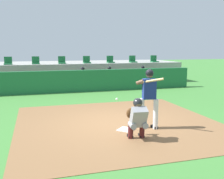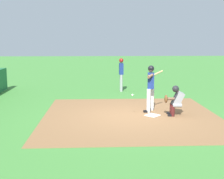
% 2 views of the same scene
% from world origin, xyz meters
% --- Properties ---
extents(ground_plane, '(80.00, 80.00, 0.00)m').
position_xyz_m(ground_plane, '(0.00, 0.00, 0.00)').
color(ground_plane, '#428438').
extents(dirt_infield, '(6.40, 6.40, 0.01)m').
position_xyz_m(dirt_infield, '(0.00, 0.00, 0.01)').
color(dirt_infield, olive).
rests_on(dirt_infield, ground).
extents(home_plate, '(0.62, 0.62, 0.02)m').
position_xyz_m(home_plate, '(0.00, -0.80, 0.02)').
color(home_plate, white).
rests_on(home_plate, dirt_infield).
extents(batter_at_plate, '(0.64, 0.81, 1.80)m').
position_xyz_m(batter_at_plate, '(0.69, -0.83, 1.04)').
color(batter_at_plate, silver).
rests_on(batter_at_plate, ground).
extents(catcher_crouched, '(0.51, 1.96, 1.13)m').
position_xyz_m(catcher_crouched, '(0.01, -1.62, 0.61)').
color(catcher_crouched, gray).
rests_on(catcher_crouched, ground).
extents(on_deck_batter, '(0.58, 0.23, 1.79)m').
position_xyz_m(on_deck_batter, '(5.41, -0.06, 1.02)').
color(on_deck_batter, '#99999E').
rests_on(on_deck_batter, ground).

